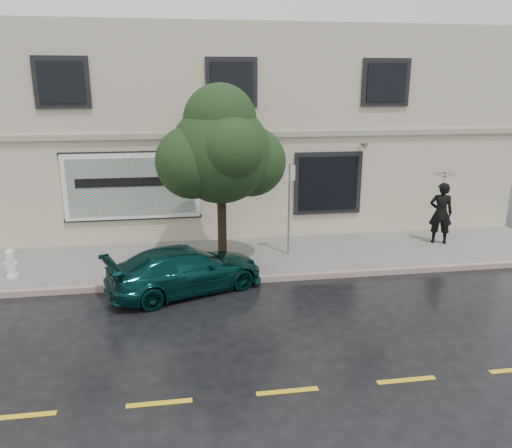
{
  "coord_description": "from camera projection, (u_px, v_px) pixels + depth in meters",
  "views": [
    {
      "loc": [
        -1.71,
        -10.89,
        5.19
      ],
      "look_at": [
        0.33,
        2.2,
        1.43
      ],
      "focal_mm": 35.0,
      "sensor_mm": 36.0,
      "label": 1
    }
  ],
  "objects": [
    {
      "name": "sign_pole",
      "position": [
        289.0,
        201.0,
        14.79
      ],
      "size": [
        0.34,
        0.06,
        2.76
      ],
      "rotation": [
        0.0,
        0.0,
        0.11
      ],
      "color": "gray",
      "rests_on": "sidewalk"
    },
    {
      "name": "billboard",
      "position": [
        132.0,
        186.0,
        15.67
      ],
      "size": [
        4.3,
        0.16,
        2.2
      ],
      "color": "white",
      "rests_on": "ground"
    },
    {
      "name": "road_marking",
      "position": [
        287.0,
        391.0,
        8.69
      ],
      "size": [
        19.0,
        0.12,
        0.01
      ],
      "primitive_type": "cube",
      "color": "gold",
      "rests_on": "ground"
    },
    {
      "name": "street_tree",
      "position": [
        221.0,
        154.0,
        13.27
      ],
      "size": [
        2.69,
        2.69,
        4.57
      ],
      "color": "black",
      "rests_on": "sidewalk"
    },
    {
      "name": "car",
      "position": [
        186.0,
        269.0,
        12.76
      ],
      "size": [
        4.39,
        3.1,
        1.17
      ],
      "primitive_type": "imported",
      "rotation": [
        0.0,
        0.0,
        1.94
      ],
      "color": "#08312F",
      "rests_on": "ground"
    },
    {
      "name": "curb",
      "position": [
        248.0,
        280.0,
        13.43
      ],
      "size": [
        20.0,
        0.18,
        0.16
      ],
      "primitive_type": "cube",
      "color": "gray",
      "rests_on": "ground"
    },
    {
      "name": "ground",
      "position": [
        256.0,
        306.0,
        12.02
      ],
      "size": [
        90.0,
        90.0,
        0.0
      ],
      "primitive_type": "plane",
      "color": "black",
      "rests_on": "ground"
    },
    {
      "name": "sidewalk",
      "position": [
        240.0,
        258.0,
        15.09
      ],
      "size": [
        20.0,
        3.5,
        0.15
      ],
      "primitive_type": "cube",
      "color": "gray",
      "rests_on": "ground"
    },
    {
      "name": "pedestrian",
      "position": [
        441.0,
        213.0,
        16.04
      ],
      "size": [
        0.85,
        0.7,
        2.0
      ],
      "primitive_type": "imported",
      "rotation": [
        0.0,
        0.0,
        2.79
      ],
      "color": "black",
      "rests_on": "sidewalk"
    },
    {
      "name": "building",
      "position": [
        221.0,
        127.0,
        19.62
      ],
      "size": [
        20.0,
        8.12,
        7.0
      ],
      "color": "beige",
      "rests_on": "ground"
    },
    {
      "name": "fire_hydrant",
      "position": [
        11.0,
        264.0,
        13.29
      ],
      "size": [
        0.33,
        0.31,
        0.8
      ],
      "rotation": [
        0.0,
        0.0,
        0.3
      ],
      "color": "white",
      "rests_on": "sidewalk"
    },
    {
      "name": "umbrella",
      "position": [
        445.0,
        172.0,
        15.67
      ],
      "size": [
        1.16,
        1.16,
        0.68
      ],
      "primitive_type": "imported",
      "rotation": [
        0.0,
        0.0,
        -0.31
      ],
      "color": "black",
      "rests_on": "pedestrian"
    }
  ]
}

